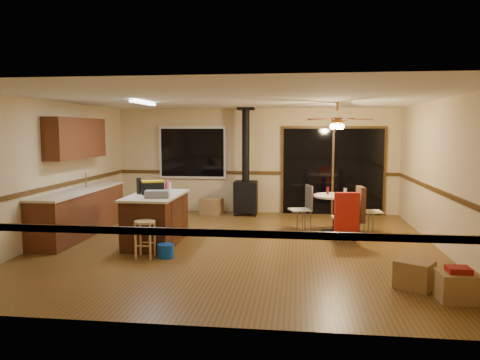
% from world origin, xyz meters
% --- Properties ---
extents(floor, '(7.00, 7.00, 0.00)m').
position_xyz_m(floor, '(0.00, 0.00, 0.00)').
color(floor, brown).
rests_on(floor, ground).
extents(ceiling, '(7.00, 7.00, 0.00)m').
position_xyz_m(ceiling, '(0.00, 0.00, 2.60)').
color(ceiling, silver).
rests_on(ceiling, ground).
extents(wall_back, '(7.00, 0.00, 7.00)m').
position_xyz_m(wall_back, '(0.00, 3.50, 1.30)').
color(wall_back, '#CEB582').
rests_on(wall_back, ground).
extents(wall_front, '(7.00, 0.00, 7.00)m').
position_xyz_m(wall_front, '(0.00, -3.50, 1.30)').
color(wall_front, '#CEB582').
rests_on(wall_front, ground).
extents(wall_left, '(0.00, 7.00, 7.00)m').
position_xyz_m(wall_left, '(-3.50, 0.00, 1.30)').
color(wall_left, '#CEB582').
rests_on(wall_left, ground).
extents(wall_right, '(0.00, 7.00, 7.00)m').
position_xyz_m(wall_right, '(3.50, 0.00, 1.30)').
color(wall_right, '#CEB582').
rests_on(wall_right, ground).
extents(chair_rail, '(7.00, 7.00, 0.08)m').
position_xyz_m(chair_rail, '(0.00, 0.00, 1.00)').
color(chair_rail, '#4A2F12').
rests_on(chair_rail, ground).
extents(window, '(1.72, 0.10, 1.32)m').
position_xyz_m(window, '(-1.60, 3.45, 1.50)').
color(window, black).
rests_on(window, ground).
extents(sliding_door, '(2.52, 0.10, 2.10)m').
position_xyz_m(sliding_door, '(1.90, 3.45, 1.05)').
color(sliding_door, black).
rests_on(sliding_door, ground).
extents(lower_cabinets, '(0.60, 3.00, 0.86)m').
position_xyz_m(lower_cabinets, '(-3.20, 0.50, 0.43)').
color(lower_cabinets, '#592A16').
rests_on(lower_cabinets, ground).
extents(countertop, '(0.64, 3.04, 0.04)m').
position_xyz_m(countertop, '(-3.20, 0.50, 0.88)').
color(countertop, beige).
rests_on(countertop, lower_cabinets).
extents(upper_cabinets, '(0.35, 2.00, 0.80)m').
position_xyz_m(upper_cabinets, '(-3.33, 0.70, 1.90)').
color(upper_cabinets, '#592A16').
rests_on(upper_cabinets, ground).
extents(kitchen_island, '(0.88, 1.68, 0.90)m').
position_xyz_m(kitchen_island, '(-1.50, 0.00, 0.45)').
color(kitchen_island, '#3D1D0F').
rests_on(kitchen_island, ground).
extents(wood_stove, '(0.55, 0.50, 2.52)m').
position_xyz_m(wood_stove, '(-0.20, 3.05, 0.73)').
color(wood_stove, black).
rests_on(wood_stove, ground).
extents(ceiling_fan, '(0.24, 0.24, 0.55)m').
position_xyz_m(ceiling_fan, '(1.80, 1.21, 2.21)').
color(ceiling_fan, brown).
rests_on(ceiling_fan, ceiling).
extents(fluorescent_strip, '(0.10, 1.20, 0.04)m').
position_xyz_m(fluorescent_strip, '(-1.80, 0.30, 2.56)').
color(fluorescent_strip, white).
rests_on(fluorescent_strip, ceiling).
extents(toolbox_grey, '(0.44, 0.29, 0.13)m').
position_xyz_m(toolbox_grey, '(-1.35, -0.42, 0.96)').
color(toolbox_grey, slate).
rests_on(toolbox_grey, kitchen_island).
extents(toolbox_black, '(0.44, 0.34, 0.22)m').
position_xyz_m(toolbox_black, '(-1.56, 0.03, 1.01)').
color(toolbox_black, black).
rests_on(toolbox_black, kitchen_island).
extents(toolbox_yellow_lid, '(0.44, 0.34, 0.03)m').
position_xyz_m(toolbox_yellow_lid, '(-1.56, 0.03, 1.13)').
color(toolbox_yellow_lid, gold).
rests_on(toolbox_yellow_lid, toolbox_black).
extents(box_on_island, '(0.21, 0.28, 0.18)m').
position_xyz_m(box_on_island, '(-1.49, 0.27, 0.99)').
color(box_on_island, olive).
rests_on(box_on_island, kitchen_island).
extents(bottle_dark, '(0.11, 0.11, 0.30)m').
position_xyz_m(bottle_dark, '(-1.82, 0.01, 1.05)').
color(bottle_dark, black).
rests_on(bottle_dark, kitchen_island).
extents(bottle_pink, '(0.09, 0.09, 0.24)m').
position_xyz_m(bottle_pink, '(-1.31, 0.09, 1.02)').
color(bottle_pink, '#D84C8C').
rests_on(bottle_pink, kitchen_island).
extents(bottle_white, '(0.06, 0.06, 0.16)m').
position_xyz_m(bottle_white, '(-1.38, 0.50, 0.98)').
color(bottle_white, white).
rests_on(bottle_white, kitchen_island).
extents(bar_stool, '(0.36, 0.36, 0.61)m').
position_xyz_m(bar_stool, '(-1.39, -0.98, 0.30)').
color(bar_stool, tan).
rests_on(bar_stool, floor).
extents(blue_bucket, '(0.28, 0.28, 0.22)m').
position_xyz_m(blue_bucket, '(-1.06, -0.94, 0.11)').
color(blue_bucket, blue).
rests_on(blue_bucket, floor).
extents(dining_table, '(0.87, 0.87, 0.78)m').
position_xyz_m(dining_table, '(1.80, 1.21, 0.53)').
color(dining_table, black).
rests_on(dining_table, ground).
extents(glass_red, '(0.07, 0.07, 0.15)m').
position_xyz_m(glass_red, '(1.65, 1.31, 0.85)').
color(glass_red, '#590C14').
rests_on(glass_red, dining_table).
extents(glass_cream, '(0.08, 0.08, 0.14)m').
position_xyz_m(glass_cream, '(1.98, 1.16, 0.85)').
color(glass_cream, beige).
rests_on(glass_cream, dining_table).
extents(chair_left, '(0.51, 0.50, 0.51)m').
position_xyz_m(chair_left, '(1.20, 1.35, 0.59)').
color(chair_left, '#BBB38B').
rests_on(chair_left, ground).
extents(chair_near, '(0.48, 0.51, 0.70)m').
position_xyz_m(chair_near, '(1.93, 0.33, 0.60)').
color(chair_near, '#BBB38B').
rests_on(chair_near, ground).
extents(chair_right, '(0.51, 0.47, 0.70)m').
position_xyz_m(chair_right, '(2.32, 1.24, 0.60)').
color(chair_right, '#BBB38B').
rests_on(chair_right, ground).
extents(box_under_window, '(0.59, 0.54, 0.39)m').
position_xyz_m(box_under_window, '(-1.06, 3.10, 0.19)').
color(box_under_window, olive).
rests_on(box_under_window, floor).
extents(box_corner_a, '(0.48, 0.41, 0.35)m').
position_xyz_m(box_corner_a, '(2.98, -2.40, 0.18)').
color(box_corner_a, olive).
rests_on(box_corner_a, floor).
extents(box_corner_b, '(0.58, 0.56, 0.36)m').
position_xyz_m(box_corner_b, '(2.58, -1.97, 0.18)').
color(box_corner_b, olive).
rests_on(box_corner_b, floor).
extents(box_small_red, '(0.27, 0.23, 0.07)m').
position_xyz_m(box_small_red, '(2.98, -2.40, 0.39)').
color(box_small_red, maroon).
rests_on(box_small_red, box_corner_a).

